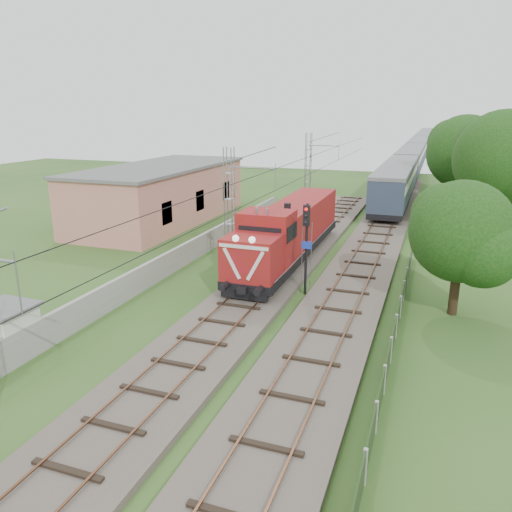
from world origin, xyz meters
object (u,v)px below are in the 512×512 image
at_px(locomotive, 289,231).
at_px(coach_rake, 418,148).
at_px(relay_hut, 7,332).
at_px(signal_post, 306,233).

height_order(locomotive, coach_rake, locomotive).
xyz_separation_m(coach_rake, relay_hut, (-12.40, -91.48, -1.52)).
relative_size(signal_post, relay_hut, 2.27).
bearing_deg(locomotive, coach_rake, 86.15).
distance_m(coach_rake, relay_hut, 92.33).
distance_m(locomotive, signal_post, 6.34).
distance_m(signal_post, relay_hut, 15.51).
bearing_deg(relay_hut, coach_rake, 82.28).
bearing_deg(coach_rake, locomotive, -93.85).
distance_m(locomotive, relay_hut, 18.76).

